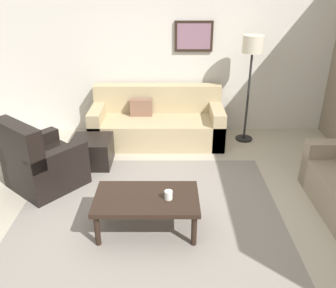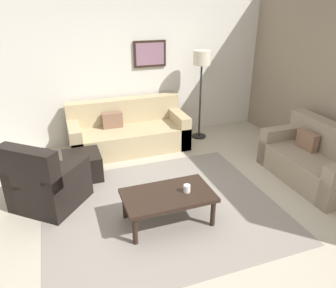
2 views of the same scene
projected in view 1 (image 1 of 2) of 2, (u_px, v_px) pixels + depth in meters
The scene contains 10 objects.
ground_plane at pixel (149, 213), 4.18m from camera, with size 8.00×8.00×0.00m, color #B2A893.
rear_partition at pixel (155, 50), 5.94m from camera, with size 6.00×0.12×2.80m, color silver.
area_rug at pixel (149, 213), 4.18m from camera, with size 3.05×2.61×0.01m, color gray.
couch_main at pixel (157, 123), 5.96m from camera, with size 2.12×0.91×0.88m.
armchair_leather at pixel (40, 166), 4.58m from camera, with size 1.13×1.13×0.95m.
ottoman at pixel (92, 151), 5.20m from camera, with size 0.56×0.56×0.40m, color black.
coffee_table at pixel (146, 201), 3.78m from camera, with size 1.10×0.64×0.41m.
cup at pixel (168, 195), 3.70m from camera, with size 0.08×0.08×0.09m, color white.
lamp_standing at pixel (252, 55), 5.47m from camera, with size 0.32×0.32×1.71m.
framed_artwork at pixel (193, 36), 5.77m from camera, with size 0.62×0.04×0.48m.
Camera 1 is at (0.22, -3.45, 2.51)m, focal length 38.29 mm.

